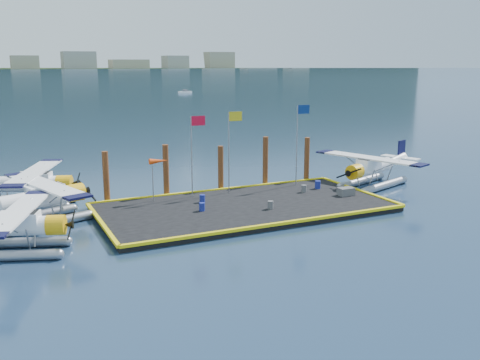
{
  "coord_description": "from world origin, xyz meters",
  "views": [
    {
      "loc": [
        -15.78,
        -32.8,
        10.22
      ],
      "look_at": [
        0.59,
        2.0,
        1.74
      ],
      "focal_mm": 40.0,
      "sensor_mm": 36.0,
      "label": 1
    }
  ],
  "objects_px": {
    "flagpole_red": "(194,143)",
    "piling_4": "(307,161)",
    "piling_1": "(166,172)",
    "seaplane_d": "(371,170)",
    "flagpole_blue": "(299,133)",
    "piling_0": "(106,179)",
    "piling_3": "(265,163)",
    "drum_2": "(304,189)",
    "piling_2": "(221,170)",
    "drum_3": "(270,205)",
    "drum_5": "(202,199)",
    "seaplane_b": "(40,201)",
    "flagpole_yellow": "(231,139)",
    "drum_0": "(202,207)",
    "windsock": "(159,162)",
    "drum_4": "(318,185)",
    "seaplane_c": "(30,186)",
    "seaplane_a": "(13,229)",
    "crate": "(346,192)"
  },
  "relations": [
    {
      "from": "seaplane_b",
      "to": "flagpole_blue",
      "type": "height_order",
      "value": "flagpole_blue"
    },
    {
      "from": "piling_0",
      "to": "flagpole_yellow",
      "type": "bearing_deg",
      "value": -9.86
    },
    {
      "from": "crate",
      "to": "piling_3",
      "type": "distance_m",
      "value": 7.31
    },
    {
      "from": "seaplane_b",
      "to": "flagpole_yellow",
      "type": "distance_m",
      "value": 14.35
    },
    {
      "from": "drum_2",
      "to": "piling_2",
      "type": "bearing_deg",
      "value": 142.93
    },
    {
      "from": "seaplane_b",
      "to": "windsock",
      "type": "relative_size",
      "value": 3.09
    },
    {
      "from": "seaplane_c",
      "to": "drum_0",
      "type": "xyz_separation_m",
      "value": [
        10.29,
        -7.62,
        -0.84
      ]
    },
    {
      "from": "flagpole_blue",
      "to": "seaplane_a",
      "type": "bearing_deg",
      "value": -163.64
    },
    {
      "from": "flagpole_blue",
      "to": "piling_1",
      "type": "xyz_separation_m",
      "value": [
        -10.7,
        1.6,
        -2.59
      ]
    },
    {
      "from": "drum_3",
      "to": "drum_4",
      "type": "bearing_deg",
      "value": 30.72
    },
    {
      "from": "drum_3",
      "to": "flagpole_yellow",
      "type": "distance_m",
      "value": 6.75
    },
    {
      "from": "piling_1",
      "to": "seaplane_d",
      "type": "bearing_deg",
      "value": -11.96
    },
    {
      "from": "seaplane_c",
      "to": "piling_0",
      "type": "distance_m",
      "value": 5.48
    },
    {
      "from": "piling_3",
      "to": "piling_4",
      "type": "distance_m",
      "value": 4.0
    },
    {
      "from": "piling_2",
      "to": "drum_0",
      "type": "bearing_deg",
      "value": -124.05
    },
    {
      "from": "seaplane_d",
      "to": "flagpole_yellow",
      "type": "xyz_separation_m",
      "value": [
        -11.88,
        1.91,
        3.0
      ]
    },
    {
      "from": "windsock",
      "to": "drum_4",
      "type": "bearing_deg",
      "value": -8.29
    },
    {
      "from": "seaplane_b",
      "to": "drum_4",
      "type": "xyz_separation_m",
      "value": [
        20.7,
        -0.65,
        -0.79
      ]
    },
    {
      "from": "drum_4",
      "to": "piling_4",
      "type": "xyz_separation_m",
      "value": [
        1.08,
        3.41,
        1.29
      ]
    },
    {
      "from": "flagpole_yellow",
      "to": "piling_1",
      "type": "xyz_separation_m",
      "value": [
        -4.7,
        1.6,
        -2.41
      ]
    },
    {
      "from": "flagpole_blue",
      "to": "piling_0",
      "type": "distance_m",
      "value": 15.51
    },
    {
      "from": "piling_3",
      "to": "drum_5",
      "type": "bearing_deg",
      "value": -153.24
    },
    {
      "from": "seaplane_c",
      "to": "drum_4",
      "type": "bearing_deg",
      "value": 97.01
    },
    {
      "from": "piling_3",
      "to": "drum_3",
      "type": "bearing_deg",
      "value": -115.19
    },
    {
      "from": "seaplane_c",
      "to": "drum_0",
      "type": "bearing_deg",
      "value": 75.0
    },
    {
      "from": "drum_0",
      "to": "drum_4",
      "type": "relative_size",
      "value": 0.9
    },
    {
      "from": "seaplane_b",
      "to": "drum_3",
      "type": "distance_m",
      "value": 15.09
    },
    {
      "from": "seaplane_c",
      "to": "drum_3",
      "type": "relative_size",
      "value": 17.22
    },
    {
      "from": "seaplane_b",
      "to": "drum_2",
      "type": "bearing_deg",
      "value": 67.61
    },
    {
      "from": "seaplane_d",
      "to": "drum_0",
      "type": "distance_m",
      "value": 16.03
    },
    {
      "from": "piling_1",
      "to": "seaplane_c",
      "type": "bearing_deg",
      "value": 168.06
    },
    {
      "from": "flagpole_yellow",
      "to": "piling_2",
      "type": "relative_size",
      "value": 1.63
    },
    {
      "from": "drum_5",
      "to": "crate",
      "type": "xyz_separation_m",
      "value": [
        10.57,
        -2.67,
        0.01
      ]
    },
    {
      "from": "piling_0",
      "to": "piling_1",
      "type": "bearing_deg",
      "value": 0.0
    },
    {
      "from": "drum_3",
      "to": "drum_5",
      "type": "bearing_deg",
      "value": 134.51
    },
    {
      "from": "crate",
      "to": "windsock",
      "type": "distance_m",
      "value": 14.15
    },
    {
      "from": "drum_5",
      "to": "flagpole_blue",
      "type": "height_order",
      "value": "flagpole_blue"
    },
    {
      "from": "seaplane_d",
      "to": "windsock",
      "type": "bearing_deg",
      "value": 63.97
    },
    {
      "from": "drum_4",
      "to": "flagpole_red",
      "type": "relative_size",
      "value": 0.1
    },
    {
      "from": "seaplane_a",
      "to": "seaplane_c",
      "type": "bearing_deg",
      "value": -169.43
    },
    {
      "from": "flagpole_red",
      "to": "piling_4",
      "type": "distance_m",
      "value": 11.17
    },
    {
      "from": "drum_3",
      "to": "drum_5",
      "type": "height_order",
      "value": "same"
    },
    {
      "from": "seaplane_a",
      "to": "piling_0",
      "type": "height_order",
      "value": "piling_0"
    },
    {
      "from": "seaplane_c",
      "to": "drum_3",
      "type": "xyz_separation_m",
      "value": [
        14.71,
        -9.17,
        -0.84
      ]
    },
    {
      "from": "seaplane_b",
      "to": "piling_4",
      "type": "bearing_deg",
      "value": 78.52
    },
    {
      "from": "drum_0",
      "to": "flagpole_red",
      "type": "bearing_deg",
      "value": 76.11
    },
    {
      "from": "seaplane_a",
      "to": "seaplane_d",
      "type": "xyz_separation_m",
      "value": [
        27.75,
        4.5,
        0.1
      ]
    },
    {
      "from": "drum_4",
      "to": "seaplane_a",
      "type": "bearing_deg",
      "value": -168.48
    },
    {
      "from": "piling_2",
      "to": "seaplane_a",
      "type": "bearing_deg",
      "value": -152.9
    },
    {
      "from": "piling_0",
      "to": "drum_0",
      "type": "bearing_deg",
      "value": -47.0
    }
  ]
}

